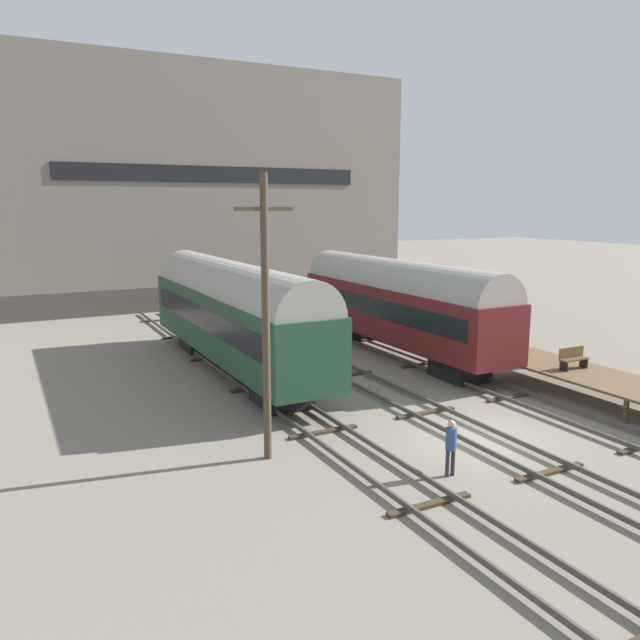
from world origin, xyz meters
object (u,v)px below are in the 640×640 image
object	(u,v)px
train_car_maroon	(398,301)
utility_pole	(266,316)
bench	(573,358)
person_worker	(451,443)
train_car_green	(233,310)

from	to	relation	value
train_car_maroon	utility_pole	world-z (taller)	utility_pole
bench	person_worker	xyz separation A→B (m)	(-9.99, -4.33, -0.45)
person_worker	bench	bearing A→B (deg)	23.42
bench	utility_pole	world-z (taller)	utility_pole
train_car_green	utility_pole	world-z (taller)	utility_pole
utility_pole	bench	bearing A→B (deg)	2.68
train_car_maroon	bench	bearing A→B (deg)	-71.75
train_car_green	utility_pole	size ratio (longest dim) A/B	1.92
person_worker	utility_pole	xyz separation A→B (m)	(-4.22, 3.66, 3.51)
train_car_maroon	train_car_green	distance (m)	8.80
train_car_maroon	bench	world-z (taller)	train_car_maroon
bench	utility_pole	distance (m)	14.55
train_car_green	utility_pole	distance (m)	10.59
train_car_green	bench	distance (m)	15.12
bench	person_worker	distance (m)	10.90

